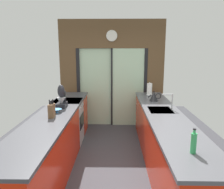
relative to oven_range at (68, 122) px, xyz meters
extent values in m
cube|color=#38383D|center=(0.91, -0.65, -0.47)|extent=(5.04, 7.60, 0.02)
cube|color=brown|center=(0.91, 1.15, 1.89)|extent=(2.64, 0.08, 0.70)
cube|color=#B2D1AD|center=(0.49, 1.17, 0.54)|extent=(0.80, 0.02, 2.00)
cube|color=#B2D1AD|center=(1.33, 1.13, 0.54)|extent=(0.80, 0.02, 2.00)
cube|color=black|center=(0.05, 1.15, 0.54)|extent=(0.08, 0.10, 2.00)
cube|color=black|center=(1.77, 1.15, 0.54)|extent=(0.08, 0.10, 2.00)
cube|color=black|center=(0.91, 1.15, 0.54)|extent=(0.04, 0.10, 2.00)
cube|color=brown|center=(-0.20, 1.15, 0.54)|extent=(0.42, 0.08, 2.00)
cube|color=brown|center=(2.02, 1.15, 0.54)|extent=(0.42, 0.08, 2.00)
cylinder|color=white|center=(0.91, 1.09, 1.84)|extent=(0.26, 0.03, 0.26)
torus|color=beige|center=(0.91, 1.09, 1.84)|extent=(0.28, 0.02, 0.28)
cube|color=red|center=(0.00, -1.57, -0.02)|extent=(0.58, 2.55, 0.88)
cube|color=red|center=(0.00, 0.63, -0.02)|extent=(0.58, 0.65, 0.88)
cube|color=#3D3D42|center=(0.00, -0.95, 0.44)|extent=(0.62, 3.80, 0.04)
cube|color=red|center=(1.82, -0.95, -0.02)|extent=(0.58, 3.80, 0.88)
cube|color=#4C4C51|center=(1.82, -0.95, 0.44)|extent=(0.62, 3.80, 0.04)
cube|color=#B7BABC|center=(1.80, -0.70, 0.44)|extent=(0.40, 0.48, 0.05)
cylinder|color=#B7BABC|center=(2.00, -0.70, 0.61)|extent=(0.02, 0.02, 0.29)
cylinder|color=#B7BABC|center=(1.91, -0.70, 0.74)|extent=(0.18, 0.02, 0.02)
cube|color=#B7BABC|center=(0.00, 0.00, -0.02)|extent=(0.58, 0.60, 0.88)
cube|color=black|center=(0.29, 0.00, 0.02)|extent=(0.01, 0.48, 0.28)
cube|color=black|center=(0.00, 0.00, 0.45)|extent=(0.58, 0.60, 0.03)
cylinder|color=#B7BABC|center=(0.30, -0.18, 0.34)|extent=(0.02, 0.04, 0.04)
cylinder|color=#B7BABC|center=(0.30, 0.00, 0.34)|extent=(0.02, 0.04, 0.04)
cylinder|color=#B7BABC|center=(0.30, 0.18, 0.34)|extent=(0.02, 0.04, 0.04)
cylinder|color=teal|center=(0.02, -0.91, 0.47)|extent=(0.08, 0.08, 0.01)
cone|color=teal|center=(0.02, -0.91, 0.50)|extent=(0.18, 0.18, 0.05)
cube|color=brown|center=(0.02, -1.18, 0.57)|extent=(0.08, 0.14, 0.21)
cylinder|color=black|center=(-0.01, -1.18, 0.71)|extent=(0.02, 0.02, 0.08)
cylinder|color=black|center=(0.01, -1.18, 0.70)|extent=(0.02, 0.02, 0.06)
cylinder|color=black|center=(0.03, -1.18, 0.70)|extent=(0.02, 0.02, 0.07)
cylinder|color=black|center=(0.05, -1.18, 0.71)|extent=(0.02, 0.02, 0.09)
cube|color=black|center=(0.02, -0.54, 0.50)|extent=(0.17, 0.26, 0.08)
cube|color=black|center=(0.02, -0.44, 0.64)|extent=(0.10, 0.08, 0.20)
ellipsoid|color=black|center=(0.02, -0.55, 0.76)|extent=(0.13, 0.12, 0.24)
cone|color=#B7BABC|center=(0.02, -0.57, 0.58)|extent=(0.15, 0.15, 0.13)
cone|color=black|center=(1.80, -0.01, 0.56)|extent=(0.19, 0.19, 0.19)
sphere|color=black|center=(1.80, -0.01, 0.66)|extent=(0.03, 0.03, 0.03)
cylinder|color=black|center=(1.71, -0.01, 0.57)|extent=(0.08, 0.02, 0.07)
torus|color=black|center=(1.89, -0.01, 0.57)|extent=(0.12, 0.01, 0.12)
cylinder|color=#339E56|center=(1.80, -2.36, 0.57)|extent=(0.06, 0.06, 0.21)
cylinder|color=#339E56|center=(1.80, -2.36, 0.70)|extent=(0.03, 0.03, 0.04)
cylinder|color=black|center=(1.80, -2.36, 0.72)|extent=(0.03, 0.03, 0.01)
cylinder|color=#B7BABC|center=(1.80, 0.61, 0.47)|extent=(0.14, 0.14, 0.01)
cylinder|color=white|center=(1.80, 0.61, 0.61)|extent=(0.12, 0.12, 0.26)
sphere|color=#B7BABC|center=(1.80, 0.61, 0.76)|extent=(0.03, 0.03, 0.03)
camera|label=1|loc=(1.01, -4.44, 1.49)|focal=35.11mm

